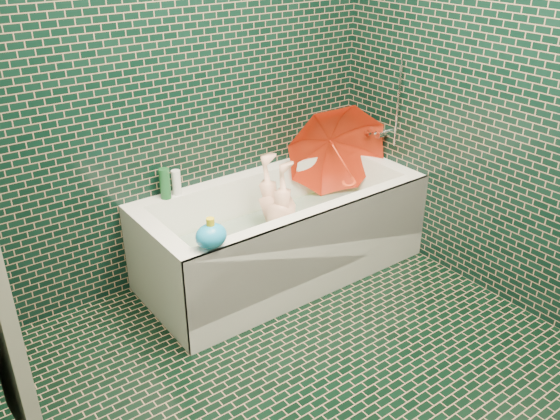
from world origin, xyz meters
TOP-DOWN VIEW (x-y plane):
  - floor at (0.00, 0.00)m, footprint 2.80×2.80m
  - wall_back at (0.00, 1.40)m, footprint 2.80×0.00m
  - wall_right at (1.30, 0.00)m, footprint 0.00×2.80m
  - bathtub at (0.45, 1.01)m, footprint 1.70×0.75m
  - bath_mat at (0.45, 1.02)m, footprint 1.35×0.47m
  - water at (0.45, 1.02)m, footprint 1.48×0.53m
  - faucet at (1.26, 1.02)m, footprint 0.18×0.19m
  - child at (0.43, 1.00)m, footprint 0.92×0.36m
  - umbrella at (0.94, 1.05)m, footprint 0.93×0.89m
  - soap_bottle_a at (1.16, 1.33)m, footprint 0.12×0.12m
  - soap_bottle_b at (1.25, 1.33)m, footprint 0.08×0.09m
  - soap_bottle_c at (1.07, 1.37)m, footprint 0.14×0.14m
  - bottle_right_tall at (1.08, 1.36)m, footprint 0.06×0.06m
  - bottle_right_pump at (1.25, 1.31)m, footprint 0.06×0.06m
  - bottle_left_tall at (-0.14, 1.33)m, footprint 0.07×0.07m
  - bottle_left_short at (-0.07, 1.34)m, footprint 0.07×0.07m
  - rubber_duck at (0.94, 1.36)m, footprint 0.12×0.09m
  - bath_toy at (-0.22, 0.69)m, footprint 0.20×0.18m

SIDE VIEW (x-z plane):
  - floor at x=0.00m, z-range 0.00..0.00m
  - bath_mat at x=0.45m, z-range 0.15..0.16m
  - bathtub at x=0.45m, z-range -0.06..0.49m
  - water at x=0.45m, z-range 0.30..0.30m
  - child at x=0.43m, z-range 0.18..0.44m
  - soap_bottle_a at x=1.16m, z-range 0.42..0.68m
  - soap_bottle_b at x=1.25m, z-range 0.46..0.64m
  - soap_bottle_c at x=1.07m, z-range 0.46..0.64m
  - rubber_duck at x=0.94m, z-range 0.54..0.65m
  - umbrella at x=0.94m, z-range 0.24..0.99m
  - bath_toy at x=-0.22m, z-range 0.54..0.70m
  - bottle_left_short at x=-0.07m, z-range 0.55..0.70m
  - bottle_left_tall at x=-0.14m, z-range 0.55..0.73m
  - bottle_right_pump at x=1.25m, z-range 0.55..0.73m
  - bottle_right_tall at x=1.08m, z-range 0.55..0.78m
  - faucet at x=1.26m, z-range 0.50..1.05m
  - wall_back at x=0.00m, z-range -0.15..2.65m
  - wall_right at x=1.30m, z-range -0.15..2.65m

